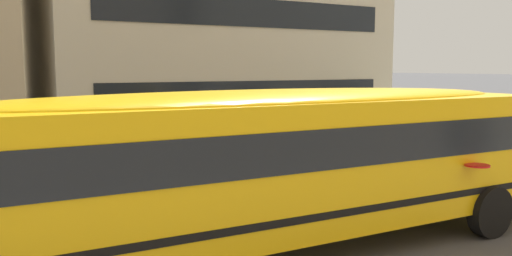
# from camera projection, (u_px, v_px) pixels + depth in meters

# --- Properties ---
(ground_plane) EXTENTS (400.00, 400.00, 0.00)m
(ground_plane) POSITION_uv_depth(u_px,v_px,m) (272.00, 216.00, 10.64)
(ground_plane) COLOR #4C4C4F
(sidewalk_far) EXTENTS (120.00, 3.00, 0.01)m
(sidewalk_far) POSITION_uv_depth(u_px,v_px,m) (150.00, 158.00, 17.44)
(sidewalk_far) COLOR gray
(sidewalk_far) RESTS_ON ground_plane
(lane_centreline) EXTENTS (110.00, 0.16, 0.01)m
(lane_centreline) POSITION_uv_depth(u_px,v_px,m) (272.00, 216.00, 10.64)
(lane_centreline) COLOR silver
(lane_centreline) RESTS_ON ground_plane
(school_bus) EXTENTS (11.94, 2.95, 2.66)m
(school_bus) POSITION_uv_depth(u_px,v_px,m) (282.00, 156.00, 8.47)
(school_bus) COLOR yellow
(school_bus) RESTS_ON ground_plane
(parked_car_green_under_tree) EXTENTS (3.96, 1.99, 1.64)m
(parked_car_green_under_tree) POSITION_uv_depth(u_px,v_px,m) (425.00, 125.00, 19.67)
(parked_car_green_under_tree) COLOR #236038
(parked_car_green_under_tree) RESTS_ON ground_plane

